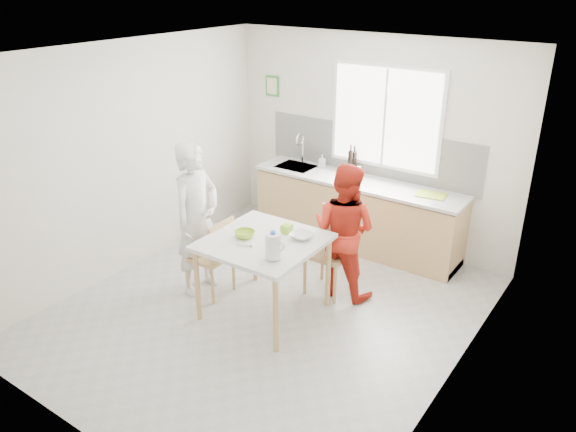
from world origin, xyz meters
name	(u,v)px	position (x,y,z in m)	size (l,w,h in m)	color
ground	(267,310)	(0.00, 0.00, 0.00)	(4.50, 4.50, 0.00)	#B7B7B2
room_shell	(265,166)	(0.00, 0.00, 1.64)	(4.50, 4.50, 4.50)	silver
window	(386,118)	(0.20, 2.23, 1.70)	(1.50, 0.06, 1.30)	white
backsplash	(369,151)	(0.00, 2.24, 1.23)	(3.00, 0.02, 0.65)	white
picture_frame	(272,86)	(-1.55, 2.23, 1.90)	(0.22, 0.03, 0.28)	#3E893E
kitchen_counter	(355,216)	(0.00, 1.95, 0.42)	(2.84, 0.64, 1.37)	tan
dining_table	(264,248)	(-0.01, -0.04, 0.77)	(1.14, 1.14, 0.86)	silver
chair_left	(214,254)	(-0.69, -0.05, 0.50)	(0.43, 0.43, 0.92)	tan
chair_far	(332,247)	(0.33, 0.79, 0.54)	(0.46, 0.46, 0.97)	tan
person_white	(197,219)	(-0.91, -0.05, 0.87)	(0.63, 0.42, 1.74)	silver
person_red	(344,230)	(0.46, 0.80, 0.77)	(0.75, 0.58, 1.54)	red
bowl_green	(245,234)	(-0.20, -0.09, 0.89)	(0.21, 0.21, 0.07)	#9AC82E
bowl_white	(301,236)	(0.29, 0.22, 0.89)	(0.23, 0.23, 0.06)	white
milk_jug	(273,245)	(0.32, -0.31, 1.01)	(0.21, 0.15, 0.27)	white
green_box	(287,229)	(0.09, 0.25, 0.91)	(0.10, 0.10, 0.09)	#88C62D
spoon	(244,245)	(-0.08, -0.26, 0.87)	(0.01, 0.01, 0.16)	#A5A5AA
cutting_board	(431,195)	(0.98, 1.97, 0.93)	(0.35, 0.25, 0.01)	#A3C32D
wine_bottle_a	(350,162)	(-0.20, 2.11, 1.08)	(0.07, 0.07, 0.32)	black
wine_bottle_b	(354,163)	(-0.16, 2.14, 1.07)	(0.07, 0.07, 0.30)	black
jar_amber	(359,173)	(-0.01, 2.00, 1.00)	(0.06, 0.06, 0.16)	#945020
soap_bottle	(322,161)	(-0.63, 2.11, 1.01)	(0.08, 0.08, 0.18)	#999999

